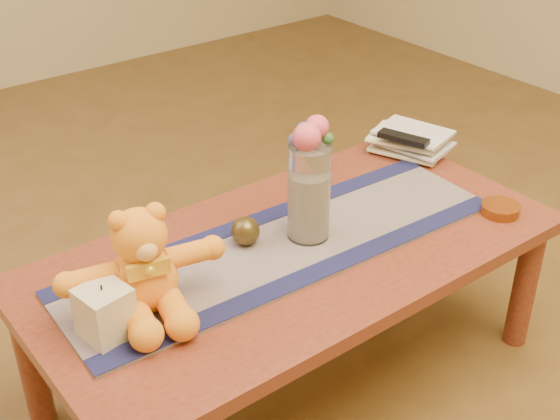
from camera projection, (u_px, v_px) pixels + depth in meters
floor at (294, 376)px, 2.17m from camera, size 5.50×5.50×0.00m
coffee_table_top at (295, 253)px, 1.95m from camera, size 1.40×0.70×0.04m
table_leg_fr at (525, 286)px, 2.20m from camera, size 0.07×0.07×0.41m
table_leg_bl at (31, 360)px, 1.93m from camera, size 0.07×0.07×0.41m
table_leg_br at (386, 207)px, 2.60m from camera, size 0.07×0.07×0.41m
persian_runner at (285, 246)px, 1.94m from camera, size 1.21×0.40×0.01m
runner_border_near at (319, 271)px, 1.83m from camera, size 1.20×0.11×0.00m
runner_border_far at (254, 221)px, 2.04m from camera, size 1.20×0.11×0.00m
teddy_bear at (141, 260)px, 1.66m from camera, size 0.42×0.37×0.25m
pillar_candle at (105, 312)px, 1.60m from camera, size 0.11×0.11×0.12m
candle_wick at (101, 288)px, 1.57m from camera, size 0.00×0.00×0.01m
glass_vase at (309, 193)px, 1.91m from camera, size 0.11×0.11×0.26m
potpourri_fill at (309, 206)px, 1.93m from camera, size 0.09×0.09×0.18m
rose_left at (307, 137)px, 1.81m from camera, size 0.07×0.07×0.07m
rose_right at (317, 127)px, 1.83m from camera, size 0.06×0.06×0.06m
blue_flower_back at (304, 131)px, 1.86m from camera, size 0.04×0.04×0.04m
blue_flower_side at (296, 140)px, 1.83m from camera, size 0.04×0.04×0.04m
leaf_sprig at (328, 139)px, 1.84m from camera, size 0.03×0.03×0.03m
bronze_ball at (245, 231)px, 1.92m from camera, size 0.09×0.09×0.08m
book_bottom at (399, 159)px, 2.35m from camera, size 0.24×0.27×0.02m
book_lower at (401, 153)px, 2.35m from camera, size 0.21×0.26×0.02m
book_upper at (398, 148)px, 2.33m from camera, size 0.25×0.27×0.02m
book_top at (401, 142)px, 2.33m from camera, size 0.22×0.26×0.02m
tv_remote at (403, 138)px, 2.31m from camera, size 0.10×0.17×0.02m
amber_dish at (500, 209)px, 2.08m from camera, size 0.14×0.14×0.03m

